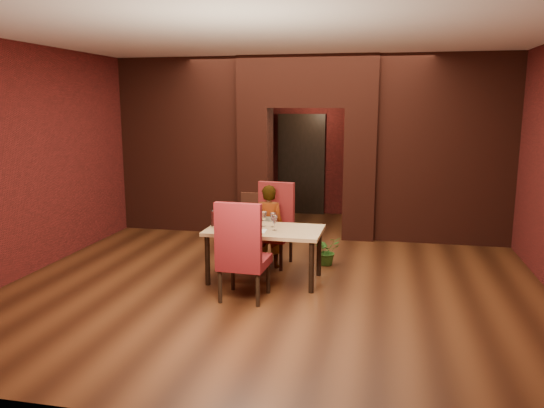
{
  "coord_description": "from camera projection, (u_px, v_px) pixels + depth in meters",
  "views": [
    {
      "loc": [
        1.37,
        -7.41,
        2.37
      ],
      "look_at": [
        -0.21,
        0.0,
        0.94
      ],
      "focal_mm": 35.0,
      "sensor_mm": 36.0,
      "label": 1
    }
  ],
  "objects": [
    {
      "name": "wine_glass_a",
      "position": [
        264.0,
        219.0,
        7.21
      ],
      "size": [
        0.08,
        0.08,
        0.21
      ],
      "primitive_type": null,
      "color": "white",
      "rests_on": "dining_table"
    },
    {
      "name": "potted_plant",
      "position": [
        327.0,
        251.0,
        7.91
      ],
      "size": [
        0.51,
        0.51,
        0.43
      ],
      "primitive_type": "imported",
      "rotation": [
        0.0,
        0.0,
        0.71
      ],
      "color": "#2E6520",
      "rests_on": "ground"
    },
    {
      "name": "lintel",
      "position": [
        308.0,
        82.0,
        9.25
      ],
      "size": [
        2.45,
        0.55,
        0.9
      ],
      "primitive_type": "cube",
      "color": "maroon",
      "rests_on": "ground"
    },
    {
      "name": "chair_far",
      "position": [
        271.0,
        225.0,
        7.83
      ],
      "size": [
        0.62,
        0.62,
        1.22
      ],
      "primitive_type": "cube",
      "rotation": [
        0.0,
        0.0,
        -0.13
      ],
      "color": "maroon",
      "rests_on": "ground"
    },
    {
      "name": "wing_wall_left",
      "position": [
        182.0,
        146.0,
        9.95
      ],
      "size": [
        2.28,
        0.35,
        3.2
      ],
      "primitive_type": "cube",
      "color": "maroon",
      "rests_on": "ground"
    },
    {
      "name": "wall_back",
      "position": [
        320.0,
        140.0,
        11.38
      ],
      "size": [
        7.0,
        0.04,
        3.2
      ],
      "primitive_type": "cube",
      "color": "maroon",
      "rests_on": "ground"
    },
    {
      "name": "rear_door_frame",
      "position": [
        301.0,
        166.0,
        11.47
      ],
      "size": [
        1.02,
        0.04,
        2.22
      ],
      "primitive_type": "cube",
      "color": "black",
      "rests_on": "ground"
    },
    {
      "name": "water_bottle",
      "position": [
        237.0,
        217.0,
        7.23
      ],
      "size": [
        0.06,
        0.06,
        0.26
      ],
      "primitive_type": "cylinder",
      "color": "white",
      "rests_on": "dining_table"
    },
    {
      "name": "wall_left",
      "position": [
        66.0,
        154.0,
        8.26
      ],
      "size": [
        0.04,
        8.0,
        3.2
      ],
      "primitive_type": "cube",
      "color": "maroon",
      "rests_on": "ground"
    },
    {
      "name": "wine_bucket",
      "position": [
        218.0,
        218.0,
        7.22
      ],
      "size": [
        0.18,
        0.18,
        0.23
      ],
      "primitive_type": "cylinder",
      "color": "silver",
      "rests_on": "dining_table"
    },
    {
      "name": "floor",
      "position": [
        286.0,
        267.0,
        7.84
      ],
      "size": [
        8.0,
        8.0,
        0.0
      ],
      "primitive_type": "plane",
      "color": "#462311",
      "rests_on": "ground"
    },
    {
      "name": "rear_door",
      "position": [
        301.0,
        166.0,
        11.51
      ],
      "size": [
        0.9,
        0.08,
        2.1
      ],
      "primitive_type": "cube",
      "color": "black",
      "rests_on": "ground"
    },
    {
      "name": "wall_front",
      "position": [
        182.0,
        216.0,
        3.7
      ],
      "size": [
        7.0,
        0.04,
        3.2
      ],
      "primitive_type": "cube",
      "color": "maroon",
      "rests_on": "ground"
    },
    {
      "name": "ceiling",
      "position": [
        287.0,
        42.0,
        7.24
      ],
      "size": [
        7.0,
        8.0,
        0.04
      ],
      "primitive_type": "cube",
      "color": "silver",
      "rests_on": "ground"
    },
    {
      "name": "wine_glass_b",
      "position": [
        273.0,
        220.0,
        7.17
      ],
      "size": [
        0.08,
        0.08,
        0.2
      ],
      "primitive_type": null,
      "color": "white",
      "rests_on": "dining_table"
    },
    {
      "name": "dining_table",
      "position": [
        265.0,
        254.0,
        7.19
      ],
      "size": [
        1.55,
        0.88,
        0.72
      ],
      "primitive_type": "cube",
      "rotation": [
        0.0,
        0.0,
        -0.01
      ],
      "color": "tan",
      "rests_on": "ground"
    },
    {
      "name": "pillar_right",
      "position": [
        360.0,
        174.0,
        9.35
      ],
      "size": [
        0.55,
        0.55,
        2.3
      ],
      "primitive_type": "cube",
      "color": "maroon",
      "rests_on": "ground"
    },
    {
      "name": "tasting_sheet",
      "position": [
        254.0,
        231.0,
        6.98
      ],
      "size": [
        0.32,
        0.25,
        0.0
      ],
      "primitive_type": "cube",
      "rotation": [
        0.0,
        0.0,
        0.07
      ],
      "color": "silver",
      "rests_on": "dining_table"
    },
    {
      "name": "chair_near",
      "position": [
        244.0,
        250.0,
        6.47
      ],
      "size": [
        0.59,
        0.59,
        1.24
      ],
      "primitive_type": "cube",
      "rotation": [
        0.0,
        0.0,
        3.09
      ],
      "color": "maroon",
      "rests_on": "ground"
    },
    {
      "name": "pillar_left",
      "position": [
        256.0,
        171.0,
        9.74
      ],
      "size": [
        0.55,
        0.55,
        2.3
      ],
      "primitive_type": "cube",
      "color": "maroon",
      "rests_on": "ground"
    },
    {
      "name": "wing_wall_right",
      "position": [
        445.0,
        150.0,
        8.98
      ],
      "size": [
        2.28,
        0.35,
        3.2
      ],
      "primitive_type": "cube",
      "color": "maroon",
      "rests_on": "ground"
    },
    {
      "name": "person_seated",
      "position": [
        269.0,
        226.0,
        7.73
      ],
      "size": [
        0.45,
        0.3,
        1.23
      ],
      "primitive_type": "imported",
      "rotation": [
        0.0,
        0.0,
        3.13
      ],
      "color": "silver",
      "rests_on": "ground"
    },
    {
      "name": "vent_panel",
      "position": [
        252.0,
        206.0,
        9.57
      ],
      "size": [
        0.4,
        0.03,
        0.5
      ],
      "primitive_type": "cube",
      "color": "#A84C30",
      "rests_on": "ground"
    },
    {
      "name": "wine_glass_c",
      "position": [
        275.0,
        223.0,
        6.99
      ],
      "size": [
        0.08,
        0.08,
        0.2
      ],
      "primitive_type": null,
      "color": "silver",
      "rests_on": "dining_table"
    }
  ]
}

